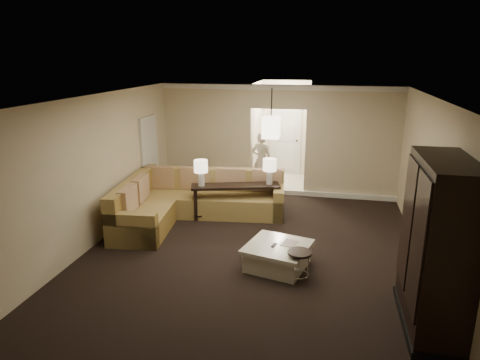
% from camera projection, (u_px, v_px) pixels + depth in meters
% --- Properties ---
extents(ground, '(8.00, 8.00, 0.00)m').
position_uv_depth(ground, '(248.00, 262.00, 7.49)').
color(ground, black).
rests_on(ground, ground).
extents(wall_back, '(6.00, 0.04, 2.80)m').
position_uv_depth(wall_back, '(278.00, 141.00, 10.86)').
color(wall_back, beige).
rests_on(wall_back, ground).
extents(wall_front, '(6.00, 0.04, 2.80)m').
position_uv_depth(wall_front, '(153.00, 332.00, 3.34)').
color(wall_front, beige).
rests_on(wall_front, ground).
extents(wall_left, '(0.04, 8.00, 2.80)m').
position_uv_depth(wall_left, '(85.00, 176.00, 7.69)').
color(wall_left, beige).
rests_on(wall_left, ground).
extents(wall_right, '(0.04, 8.00, 2.80)m').
position_uv_depth(wall_right, '(442.00, 198.00, 6.51)').
color(wall_right, beige).
rests_on(wall_right, ground).
extents(ceiling, '(6.00, 8.00, 0.02)m').
position_uv_depth(ceiling, '(249.00, 101.00, 6.70)').
color(ceiling, silver).
rests_on(ceiling, wall_back).
extents(crown_molding, '(6.00, 0.10, 0.12)m').
position_uv_depth(crown_molding, '(279.00, 87.00, 10.44)').
color(crown_molding, silver).
rests_on(crown_molding, wall_back).
extents(baseboard, '(6.00, 0.10, 0.12)m').
position_uv_depth(baseboard, '(276.00, 191.00, 11.18)').
color(baseboard, silver).
rests_on(baseboard, ground).
extents(side_door, '(0.05, 0.90, 2.10)m').
position_uv_depth(side_door, '(150.00, 159.00, 10.41)').
color(side_door, silver).
rests_on(side_door, ground).
extents(foyer, '(1.44, 2.02, 2.80)m').
position_uv_depth(foyer, '(283.00, 135.00, 12.14)').
color(foyer, white).
rests_on(foyer, ground).
extents(sectional_sofa, '(3.43, 2.90, 1.00)m').
position_uv_depth(sectional_sofa, '(189.00, 201.00, 9.39)').
color(sectional_sofa, brown).
rests_on(sectional_sofa, ground).
extents(coffee_table, '(1.22, 1.22, 0.42)m').
position_uv_depth(coffee_table, '(278.00, 256.00, 7.27)').
color(coffee_table, beige).
rests_on(coffee_table, ground).
extents(console_table, '(1.98, 0.97, 0.75)m').
position_uv_depth(console_table, '(236.00, 198.00, 9.47)').
color(console_table, black).
rests_on(console_table, ground).
extents(armoire, '(0.68, 1.59, 2.29)m').
position_uv_depth(armoire, '(437.00, 250.00, 5.44)').
color(armoire, black).
rests_on(armoire, ground).
extents(drink_table, '(0.39, 0.39, 0.49)m').
position_uv_depth(drink_table, '(299.00, 259.00, 6.82)').
color(drink_table, black).
rests_on(drink_table, ground).
extents(table_lamp_left, '(0.30, 0.30, 0.57)m').
position_uv_depth(table_lamp_left, '(201.00, 169.00, 9.22)').
color(table_lamp_left, silver).
rests_on(table_lamp_left, console_table).
extents(table_lamp_right, '(0.30, 0.30, 0.57)m').
position_uv_depth(table_lamp_right, '(270.00, 167.00, 9.34)').
color(table_lamp_right, silver).
rests_on(table_lamp_right, console_table).
extents(pendant_light, '(0.38, 0.38, 1.09)m').
position_uv_depth(pendant_light, '(271.00, 127.00, 9.48)').
color(pendant_light, black).
rests_on(pendant_light, ceiling).
extents(person, '(0.71, 0.56, 1.73)m').
position_uv_depth(person, '(262.00, 158.00, 11.38)').
color(person, beige).
rests_on(person, ground).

